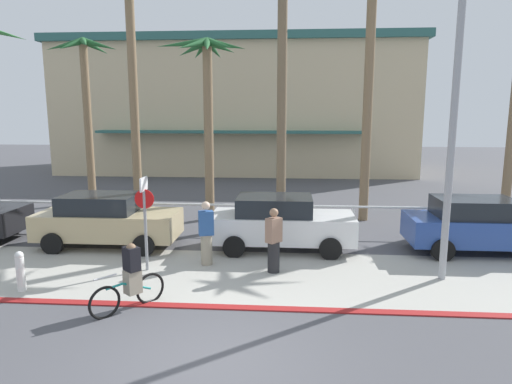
{
  "coord_description": "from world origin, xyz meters",
  "views": [
    {
      "loc": [
        1.32,
        -7.09,
        4.25
      ],
      "look_at": [
        0.34,
        6.0,
        1.92
      ],
      "focal_mm": 31.8,
      "sensor_mm": 36.0,
      "label": 1
    }
  ],
  "objects_px": {
    "palm_tree_2": "(132,45)",
    "palm_tree_3": "(207,81)",
    "car_tan_1": "(107,220)",
    "pedestrian_1": "(274,243)",
    "palm_tree_4": "(284,45)",
    "cyclist_teal_0": "(131,278)",
    "car_white_2": "(281,222)",
    "stop_sign_bike_lane": "(145,210)",
    "palm_tree_5": "(371,37)",
    "palm_tree_1": "(85,86)",
    "pedestrian_0": "(206,236)",
    "bollard_1": "(20,271)",
    "streetlight_curb": "(458,111)",
    "car_blue_3": "(480,225)"
  },
  "relations": [
    {
      "from": "palm_tree_3",
      "to": "pedestrian_0",
      "type": "xyz_separation_m",
      "value": [
        0.89,
        -5.43,
        -4.55
      ]
    },
    {
      "from": "palm_tree_4",
      "to": "cyclist_teal_0",
      "type": "distance_m",
      "value": 10.67
    },
    {
      "from": "car_white_2",
      "to": "palm_tree_1",
      "type": "bearing_deg",
      "value": 143.17
    },
    {
      "from": "palm_tree_5",
      "to": "pedestrian_0",
      "type": "bearing_deg",
      "value": -132.0
    },
    {
      "from": "streetlight_curb",
      "to": "palm_tree_2",
      "type": "bearing_deg",
      "value": 144.92
    },
    {
      "from": "palm_tree_5",
      "to": "car_white_2",
      "type": "xyz_separation_m",
      "value": [
        -3.2,
        -4.19,
        -6.12
      ]
    },
    {
      "from": "palm_tree_3",
      "to": "car_tan_1",
      "type": "height_order",
      "value": "palm_tree_3"
    },
    {
      "from": "palm_tree_3",
      "to": "car_tan_1",
      "type": "relative_size",
      "value": 1.59
    },
    {
      "from": "palm_tree_1",
      "to": "pedestrian_0",
      "type": "distance_m",
      "value": 11.87
    },
    {
      "from": "car_tan_1",
      "to": "pedestrian_1",
      "type": "bearing_deg",
      "value": -20.51
    },
    {
      "from": "car_white_2",
      "to": "pedestrian_1",
      "type": "distance_m",
      "value": 2.1
    },
    {
      "from": "car_tan_1",
      "to": "bollard_1",
      "type": "bearing_deg",
      "value": -99.11
    },
    {
      "from": "streetlight_curb",
      "to": "cyclist_teal_0",
      "type": "xyz_separation_m",
      "value": [
        -7.34,
        -2.07,
        -3.58
      ]
    },
    {
      "from": "car_white_2",
      "to": "stop_sign_bike_lane",
      "type": "bearing_deg",
      "value": -148.36
    },
    {
      "from": "palm_tree_2",
      "to": "palm_tree_3",
      "type": "xyz_separation_m",
      "value": [
        3.16,
        -0.9,
        -1.48
      ]
    },
    {
      "from": "stop_sign_bike_lane",
      "to": "palm_tree_3",
      "type": "relative_size",
      "value": 0.37
    },
    {
      "from": "palm_tree_5",
      "to": "car_blue_3",
      "type": "distance_m",
      "value": 7.89
    },
    {
      "from": "bollard_1",
      "to": "streetlight_curb",
      "type": "bearing_deg",
      "value": 7.34
    },
    {
      "from": "palm_tree_5",
      "to": "pedestrian_1",
      "type": "distance_m",
      "value": 9.42
    },
    {
      "from": "palm_tree_1",
      "to": "streetlight_curb",
      "type": "bearing_deg",
      "value": -35.07
    },
    {
      "from": "palm_tree_3",
      "to": "pedestrian_0",
      "type": "height_order",
      "value": "palm_tree_3"
    },
    {
      "from": "stop_sign_bike_lane",
      "to": "car_tan_1",
      "type": "bearing_deg",
      "value": 132.63
    },
    {
      "from": "car_blue_3",
      "to": "pedestrian_1",
      "type": "height_order",
      "value": "pedestrian_1"
    },
    {
      "from": "bollard_1",
      "to": "car_white_2",
      "type": "distance_m",
      "value": 7.23
    },
    {
      "from": "car_blue_3",
      "to": "palm_tree_2",
      "type": "bearing_deg",
      "value": 159.24
    },
    {
      "from": "pedestrian_0",
      "to": "palm_tree_2",
      "type": "bearing_deg",
      "value": 122.67
    },
    {
      "from": "car_blue_3",
      "to": "cyclist_teal_0",
      "type": "relative_size",
      "value": 2.93
    },
    {
      "from": "palm_tree_1",
      "to": "palm_tree_2",
      "type": "height_order",
      "value": "palm_tree_2"
    },
    {
      "from": "palm_tree_2",
      "to": "car_white_2",
      "type": "relative_size",
      "value": 2.19
    },
    {
      "from": "car_white_2",
      "to": "streetlight_curb",
      "type": "bearing_deg",
      "value": -30.99
    },
    {
      "from": "car_white_2",
      "to": "pedestrian_1",
      "type": "bearing_deg",
      "value": -93.86
    },
    {
      "from": "streetlight_curb",
      "to": "car_tan_1",
      "type": "height_order",
      "value": "streetlight_curb"
    },
    {
      "from": "car_tan_1",
      "to": "pedestrian_0",
      "type": "height_order",
      "value": "pedestrian_0"
    },
    {
      "from": "bollard_1",
      "to": "palm_tree_2",
      "type": "distance_m",
      "value": 10.66
    },
    {
      "from": "palm_tree_4",
      "to": "palm_tree_5",
      "type": "xyz_separation_m",
      "value": [
        3.22,
        0.52,
        0.33
      ]
    },
    {
      "from": "palm_tree_2",
      "to": "car_blue_3",
      "type": "bearing_deg",
      "value": -20.76
    },
    {
      "from": "palm_tree_5",
      "to": "pedestrian_0",
      "type": "xyz_separation_m",
      "value": [
        -5.24,
        -5.81,
        -6.14
      ]
    },
    {
      "from": "car_white_2",
      "to": "car_blue_3",
      "type": "relative_size",
      "value": 1.0
    },
    {
      "from": "palm_tree_3",
      "to": "palm_tree_5",
      "type": "xyz_separation_m",
      "value": [
        6.13,
        0.39,
        1.59
      ]
    },
    {
      "from": "palm_tree_5",
      "to": "streetlight_curb",
      "type": "bearing_deg",
      "value": -81.59
    },
    {
      "from": "car_tan_1",
      "to": "car_white_2",
      "type": "relative_size",
      "value": 1.0
    },
    {
      "from": "pedestrian_1",
      "to": "car_tan_1",
      "type": "bearing_deg",
      "value": 159.49
    },
    {
      "from": "palm_tree_5",
      "to": "car_tan_1",
      "type": "height_order",
      "value": "palm_tree_5"
    },
    {
      "from": "palm_tree_1",
      "to": "palm_tree_2",
      "type": "relative_size",
      "value": 0.78
    },
    {
      "from": "car_blue_3",
      "to": "cyclist_teal_0",
      "type": "bearing_deg",
      "value": -152.9
    },
    {
      "from": "palm_tree_2",
      "to": "pedestrian_0",
      "type": "height_order",
      "value": "palm_tree_2"
    },
    {
      "from": "cyclist_teal_0",
      "to": "palm_tree_3",
      "type": "bearing_deg",
      "value": 88.47
    },
    {
      "from": "palm_tree_2",
      "to": "palm_tree_5",
      "type": "xyz_separation_m",
      "value": [
        9.29,
        -0.51,
        0.11
      ]
    },
    {
      "from": "palm_tree_5",
      "to": "cyclist_teal_0",
      "type": "distance_m",
      "value": 12.54
    },
    {
      "from": "streetlight_curb",
      "to": "palm_tree_5",
      "type": "xyz_separation_m",
      "value": [
        -0.99,
        6.71,
        2.72
      ]
    }
  ]
}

